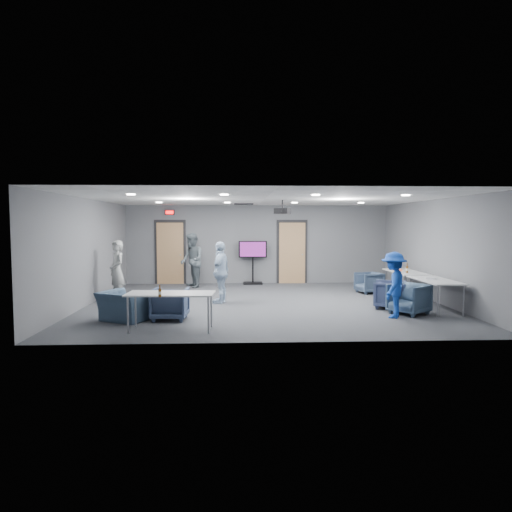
{
  "coord_description": "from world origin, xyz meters",
  "views": [
    {
      "loc": [
        -0.75,
        -11.76,
        2.05
      ],
      "look_at": [
        -0.21,
        0.37,
        1.2
      ],
      "focal_mm": 32.0,
      "sensor_mm": 36.0,
      "label": 1
    }
  ],
  "objects_px": {
    "chair_front_b": "(125,306)",
    "person_d": "(394,285)",
    "chair_right_b": "(389,294)",
    "table_right_b": "(435,282)",
    "chair_front_a": "(170,304)",
    "person_a": "(117,271)",
    "chair_right_a": "(369,283)",
    "chair_right_c": "(409,299)",
    "bottle_front": "(160,293)",
    "person_b": "(192,260)",
    "person_c": "(221,272)",
    "table_front_left": "(171,295)",
    "table_right_a": "(406,273)",
    "tv_stand": "(253,260)",
    "bottle_right": "(407,269)",
    "projector": "(282,211)"
  },
  "relations": [
    {
      "from": "chair_right_c",
      "to": "bottle_right",
      "type": "relative_size",
      "value": 2.88
    },
    {
      "from": "person_b",
      "to": "bottle_front",
      "type": "distance_m",
      "value": 6.51
    },
    {
      "from": "bottle_right",
      "to": "tv_stand",
      "type": "bearing_deg",
      "value": 139.91
    },
    {
      "from": "chair_right_b",
      "to": "table_right_b",
      "type": "distance_m",
      "value": 1.1
    },
    {
      "from": "person_c",
      "to": "chair_right_b",
      "type": "relative_size",
      "value": 2.17
    },
    {
      "from": "chair_right_a",
      "to": "chair_right_b",
      "type": "bearing_deg",
      "value": -18.61
    },
    {
      "from": "person_d",
      "to": "chair_right_a",
      "type": "bearing_deg",
      "value": -158.43
    },
    {
      "from": "table_right_b",
      "to": "bottle_right",
      "type": "distance_m",
      "value": 1.51
    },
    {
      "from": "chair_right_c",
      "to": "projector",
      "type": "bearing_deg",
      "value": -163.1
    },
    {
      "from": "person_b",
      "to": "table_front_left",
      "type": "relative_size",
      "value": 1.04
    },
    {
      "from": "person_d",
      "to": "table_right_a",
      "type": "distance_m",
      "value": 3.03
    },
    {
      "from": "person_b",
      "to": "person_c",
      "type": "distance_m",
      "value": 3.13
    },
    {
      "from": "person_b",
      "to": "person_c",
      "type": "xyz_separation_m",
      "value": [
        1.03,
        -2.96,
        -0.08
      ]
    },
    {
      "from": "person_a",
      "to": "person_c",
      "type": "bearing_deg",
      "value": 48.26
    },
    {
      "from": "chair_right_c",
      "to": "table_right_b",
      "type": "bearing_deg",
      "value": 83.29
    },
    {
      "from": "person_b",
      "to": "person_c",
      "type": "bearing_deg",
      "value": -3.11
    },
    {
      "from": "table_right_a",
      "to": "table_front_left",
      "type": "height_order",
      "value": "same"
    },
    {
      "from": "chair_right_b",
      "to": "chair_front_b",
      "type": "bearing_deg",
      "value": -56.66
    },
    {
      "from": "chair_right_c",
      "to": "chair_front_a",
      "type": "bearing_deg",
      "value": -122.34
    },
    {
      "from": "chair_right_c",
      "to": "chair_front_a",
      "type": "height_order",
      "value": "chair_right_c"
    },
    {
      "from": "chair_front_a",
      "to": "bottle_front",
      "type": "height_order",
      "value": "bottle_front"
    },
    {
      "from": "chair_right_c",
      "to": "bottle_front",
      "type": "xyz_separation_m",
      "value": [
        -5.32,
        -1.87,
        0.46
      ]
    },
    {
      "from": "tv_stand",
      "to": "person_c",
      "type": "bearing_deg",
      "value": -104.67
    },
    {
      "from": "table_front_left",
      "to": "bottle_front",
      "type": "xyz_separation_m",
      "value": [
        -0.12,
        -0.51,
        0.13
      ]
    },
    {
      "from": "person_d",
      "to": "chair_right_b",
      "type": "distance_m",
      "value": 1.22
    },
    {
      "from": "person_c",
      "to": "table_front_left",
      "type": "distance_m",
      "value": 3.17
    },
    {
      "from": "chair_front_b",
      "to": "person_d",
      "type": "bearing_deg",
      "value": -151.31
    },
    {
      "from": "chair_front_a",
      "to": "person_c",
      "type": "bearing_deg",
      "value": -113.48
    },
    {
      "from": "person_b",
      "to": "bottle_front",
      "type": "bearing_deg",
      "value": -21.94
    },
    {
      "from": "person_d",
      "to": "projector",
      "type": "height_order",
      "value": "projector"
    },
    {
      "from": "chair_right_a",
      "to": "tv_stand",
      "type": "relative_size",
      "value": 0.46
    },
    {
      "from": "chair_right_b",
      "to": "table_right_b",
      "type": "bearing_deg",
      "value": 96.41
    },
    {
      "from": "chair_right_b",
      "to": "chair_front_a",
      "type": "distance_m",
      "value": 5.29
    },
    {
      "from": "bottle_front",
      "to": "person_b",
      "type": "bearing_deg",
      "value": 90.38
    },
    {
      "from": "bottle_front",
      "to": "projector",
      "type": "bearing_deg",
      "value": 55.99
    },
    {
      "from": "chair_front_b",
      "to": "table_front_left",
      "type": "height_order",
      "value": "table_front_left"
    },
    {
      "from": "chair_right_c",
      "to": "person_b",
      "type": "bearing_deg",
      "value": -167.1
    },
    {
      "from": "bottle_front",
      "to": "bottle_right",
      "type": "height_order",
      "value": "bottle_right"
    },
    {
      "from": "chair_front_b",
      "to": "projector",
      "type": "xyz_separation_m",
      "value": [
        3.61,
        2.44,
        2.09
      ]
    },
    {
      "from": "person_c",
      "to": "chair_right_a",
      "type": "distance_m",
      "value": 4.62
    },
    {
      "from": "projector",
      "to": "chair_right_b",
      "type": "bearing_deg",
      "value": -2.4
    },
    {
      "from": "person_a",
      "to": "table_right_b",
      "type": "bearing_deg",
      "value": 44.31
    },
    {
      "from": "chair_right_a",
      "to": "chair_right_b",
      "type": "relative_size",
      "value": 0.92
    },
    {
      "from": "table_front_left",
      "to": "tv_stand",
      "type": "height_order",
      "value": "tv_stand"
    },
    {
      "from": "chair_right_b",
      "to": "table_right_b",
      "type": "xyz_separation_m",
      "value": [
        1.0,
        -0.29,
        0.35
      ]
    },
    {
      "from": "person_c",
      "to": "chair_right_c",
      "type": "bearing_deg",
      "value": 86.9
    },
    {
      "from": "chair_right_b",
      "to": "tv_stand",
      "type": "bearing_deg",
      "value": -123.11
    },
    {
      "from": "person_b",
      "to": "person_d",
      "type": "distance_m",
      "value": 6.99
    },
    {
      "from": "chair_front_a",
      "to": "chair_front_b",
      "type": "bearing_deg",
      "value": 6.5
    },
    {
      "from": "person_b",
      "to": "bottle_front",
      "type": "xyz_separation_m",
      "value": [
        0.04,
        -6.51,
        -0.07
      ]
    }
  ]
}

